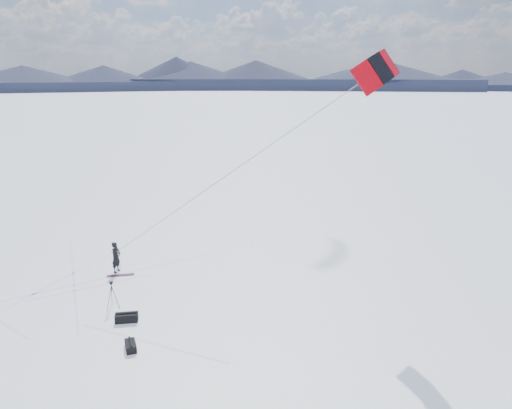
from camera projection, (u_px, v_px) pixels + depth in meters
The scene contains 9 objects.
ground at pixel (90, 313), 22.37m from camera, with size 1800.00×1800.00×0.00m, color white.
horizon_hills at pixel (84, 246), 21.56m from camera, with size 704.84×706.81×8.11m.
snow_tracks at pixel (73, 313), 22.33m from camera, with size 14.76×10.25×0.01m.
snowkiter at pixel (117, 272), 27.00m from camera, with size 0.61×0.40×1.68m, color black.
snowboard at pixel (120, 275), 26.48m from camera, with size 1.41×0.26×0.04m, color maroon.
tripod at pixel (112, 291), 22.59m from camera, with size 0.58×0.57×1.32m.
gear_bag_a at pixel (127, 317), 21.55m from camera, with size 1.05×0.92×0.43m.
gear_bag_b at pixel (131, 346), 19.36m from camera, with size 0.84×0.84×0.37m.
power_kite at pixel (377, 71), 21.31m from camera, with size 14.11×5.73×10.32m.
Camera 1 is at (15.50, -15.20, 10.41)m, focal length 35.00 mm.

